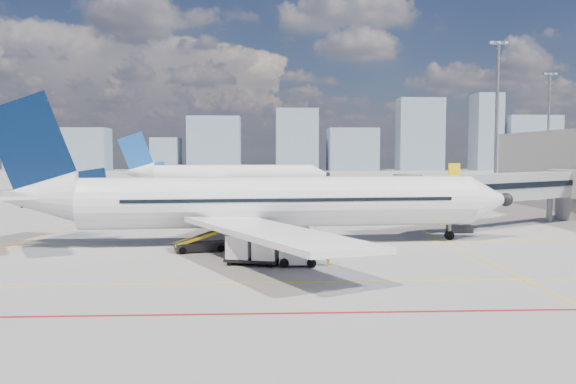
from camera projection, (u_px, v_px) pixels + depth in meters
name	position (u px, v px, depth m)	size (l,w,h in m)	color
ground	(275.00, 262.00, 37.07)	(420.00, 420.00, 0.00)	#939396
apron_markings	(267.00, 275.00, 33.14)	(90.00, 35.12, 0.01)	#D8B90B
jet_bridge	(511.00, 188.00, 54.74)	(23.55, 15.78, 6.30)	#92969A
floodlight_mast_ne	(497.00, 114.00, 92.68)	(3.20, 0.61, 25.45)	slate
floodlight_mast_far	(548.00, 125.00, 128.80)	(3.20, 0.61, 25.45)	slate
distant_skyline	(305.00, 144.00, 226.42)	(246.66, 14.86, 31.25)	gray
main_aircraft	(259.00, 203.00, 44.30)	(41.64, 36.25, 12.15)	silver
second_aircraft	(225.00, 175.00, 98.33)	(36.90, 32.11, 10.88)	silver
baggage_tug	(296.00, 254.00, 35.65)	(2.45, 1.57, 1.64)	silver
cargo_dolly	(253.00, 249.00, 36.02)	(3.76, 2.41, 1.91)	black
belt_loader	(202.00, 244.00, 40.84)	(5.27, 2.53, 2.12)	black
ramp_worker	(329.00, 250.00, 35.67)	(0.73, 0.48, 2.00)	yellow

